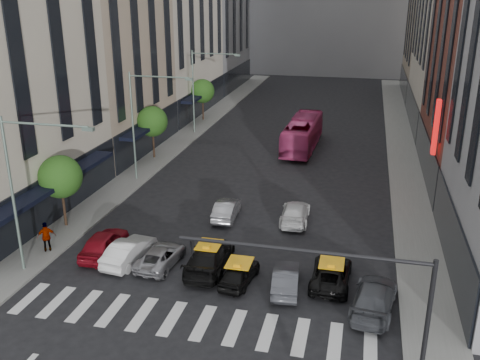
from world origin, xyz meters
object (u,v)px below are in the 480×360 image
Objects in this scene: streetlamp_mid at (143,112)px; taxi_center at (239,273)px; car_red at (104,243)px; bus at (303,133)px; taxi_left at (209,257)px; streetlamp_near at (25,176)px; streetlamp_far at (201,81)px; pedestrian_far at (47,237)px; car_white_front at (129,251)px.

streetlamp_mid is 2.49× the size of taxi_center.
bus is (8.97, 25.72, 0.81)m from car_red.
taxi_left is 26.10m from bus.
taxi_center is (11.50, -14.39, -5.29)m from streetlamp_mid.
streetlamp_mid reaches higher than bus.
streetlamp_mid is 19.17m from taxi_center.
streetlamp_far is (0.00, 32.00, 0.00)m from streetlamp_near.
bus reaches higher than taxi_left.
pedestrian_far is (-12.44, -26.39, -0.47)m from bus.
car_white_front is 5.38m from pedestrian_far.
pedestrian_far reaches higher than car_red.
taxi_center is at bearing -51.38° from streetlamp_mid.
car_red reaches higher than taxi_center.
streetlamp_far reaches higher than car_red.
streetlamp_far is 30.08m from pedestrian_far.
bus is at bearing 47.57° from streetlamp_mid.
car_white_front is at bearing 76.93° from bus.
taxi_left is at bearing -72.13° from streetlamp_far.
streetlamp_mid reaches higher than car_red.
car_white_front is (4.54, 2.44, -5.19)m from streetlamp_near.
car_red is at bearing 72.77° from bus.
bus is (2.17, 26.00, 0.80)m from taxi_left.
taxi_left is at bearing 87.22° from bus.
streetlamp_far is at bearing -13.83° from bus.
streetlamp_far reaches higher than pedestrian_far.
car_red reaches higher than car_white_front.
car_red is 2.34× the size of pedestrian_far.
pedestrian_far is (-0.82, -13.68, -4.80)m from streetlamp_mid.
car_white_front is at bearing 28.26° from streetlamp_near.
streetlamp_far is at bearing 90.00° from streetlamp_near.
streetlamp_near is 6.51m from car_red.
pedestrian_far is at bearing 66.76° from bus.
taxi_left reaches higher than taxi_center.
car_white_front is at bearing -71.47° from streetlamp_mid.
taxi_left is 1.47× the size of taxi_center.
taxi_left is at bearing 148.71° from pedestrian_far.
streetlamp_mid is 0.80× the size of bus.
streetlamp_far is 2.09× the size of car_white_front.
car_white_front is (4.54, -13.56, -5.19)m from streetlamp_mid.
streetlamp_near is at bearing -90.00° from streetlamp_mid.
car_white_front is 0.81× the size of taxi_left.
streetlamp_near is 31.27m from bus.
streetlamp_far is 30.35m from car_white_front.
taxi_left is at bearing -54.61° from streetlamp_mid.
car_red is 6.81m from taxi_left.
streetlamp_near is at bearing 76.11° from pedestrian_far.
streetlamp_near is 1.70× the size of taxi_left.
taxi_center is at bearing 179.69° from car_white_front.
taxi_left is at bearing 16.00° from streetlamp_near.
taxi_left is 2.78× the size of pedestrian_far.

